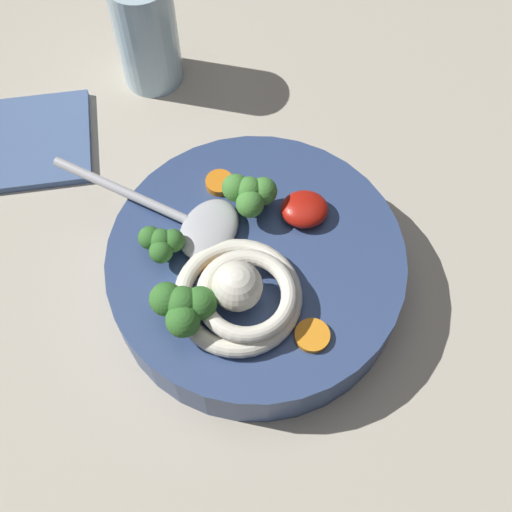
{
  "coord_description": "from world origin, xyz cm",
  "views": [
    {
      "loc": [
        -4.2,
        -27.84,
        55.06
      ],
      "look_at": [
        -2.26,
        -2.33,
        7.51
      ],
      "focal_mm": 47.14,
      "sensor_mm": 36.0,
      "label": 1
    }
  ],
  "objects_px": {
    "soup_spoon": "(194,223)",
    "drinking_glass": "(146,32)",
    "noodle_pile": "(240,294)",
    "soup_bowl": "(256,270)",
    "folded_napkin": "(20,143)"
  },
  "relations": [
    {
      "from": "drinking_glass",
      "to": "soup_bowl",
      "type": "bearing_deg",
      "value": -70.54
    },
    {
      "from": "soup_spoon",
      "to": "folded_napkin",
      "type": "bearing_deg",
      "value": -7.44
    },
    {
      "from": "noodle_pile",
      "to": "soup_spoon",
      "type": "distance_m",
      "value": 0.08
    },
    {
      "from": "drinking_glass",
      "to": "soup_spoon",
      "type": "bearing_deg",
      "value": -79.81
    },
    {
      "from": "noodle_pile",
      "to": "drinking_glass",
      "type": "distance_m",
      "value": 0.29
    },
    {
      "from": "soup_spoon",
      "to": "drinking_glass",
      "type": "bearing_deg",
      "value": -48.22
    },
    {
      "from": "soup_bowl",
      "to": "drinking_glass",
      "type": "distance_m",
      "value": 0.26
    },
    {
      "from": "noodle_pile",
      "to": "soup_spoon",
      "type": "relative_size",
      "value": 0.67
    },
    {
      "from": "drinking_glass",
      "to": "folded_napkin",
      "type": "relative_size",
      "value": 0.87
    },
    {
      "from": "soup_spoon",
      "to": "drinking_glass",
      "type": "xyz_separation_m",
      "value": [
        -0.04,
        0.22,
        0.0
      ]
    },
    {
      "from": "soup_bowl",
      "to": "drinking_glass",
      "type": "bearing_deg",
      "value": 109.46
    },
    {
      "from": "noodle_pile",
      "to": "folded_napkin",
      "type": "distance_m",
      "value": 0.29
    },
    {
      "from": "soup_bowl",
      "to": "folded_napkin",
      "type": "bearing_deg",
      "value": 142.5
    },
    {
      "from": "folded_napkin",
      "to": "soup_spoon",
      "type": "bearing_deg",
      "value": -39.03
    },
    {
      "from": "noodle_pile",
      "to": "folded_napkin",
      "type": "height_order",
      "value": "noodle_pile"
    }
  ]
}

